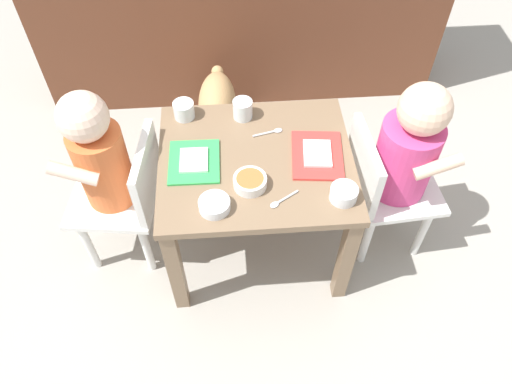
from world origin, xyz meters
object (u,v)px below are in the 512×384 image
at_px(dining_table, 256,177).
at_px(seated_child_left, 106,164).
at_px(food_tray_right, 317,154).
at_px(seated_child_right, 404,154).
at_px(cereal_bowl_left_side, 344,193).
at_px(water_cup_left, 243,110).
at_px(veggie_bowl_far, 250,182).
at_px(water_cup_right, 184,111).
at_px(veggie_bowl_near, 214,205).
at_px(spoon_by_right_tray, 271,132).
at_px(food_tray_left, 194,161).
at_px(dog, 217,108).
at_px(spoon_by_left_tray, 281,201).

xyz_separation_m(dining_table, seated_child_left, (-0.46, 0.03, 0.07)).
xyz_separation_m(dining_table, food_tray_right, (0.19, 0.00, 0.09)).
relative_size(seated_child_right, cereal_bowl_left_side, 8.92).
distance_m(water_cup_left, veggie_bowl_far, 0.29).
distance_m(water_cup_right, veggie_bowl_far, 0.36).
xyz_separation_m(water_cup_right, cereal_bowl_left_side, (0.46, -0.37, -0.00)).
relative_size(food_tray_right, veggie_bowl_near, 2.40).
height_order(seated_child_left, food_tray_right, seated_child_left).
height_order(seated_child_right, spoon_by_right_tray, seated_child_right).
height_order(veggie_bowl_far, veggie_bowl_near, veggie_bowl_far).
relative_size(food_tray_right, cereal_bowl_left_side, 2.71).
xyz_separation_m(seated_child_left, food_tray_left, (0.27, -0.03, 0.02)).
bearing_deg(dining_table, seated_child_left, 176.58).
bearing_deg(food_tray_right, veggie_bowl_far, -154.14).
height_order(water_cup_left, cereal_bowl_left_side, water_cup_left).
bearing_deg(veggie_bowl_near, food_tray_right, 29.35).
bearing_deg(veggie_bowl_far, food_tray_left, 147.70).
distance_m(water_cup_left, veggie_bowl_near, 0.38).
xyz_separation_m(dog, food_tray_left, (-0.07, -0.50, 0.24)).
height_order(water_cup_right, spoon_by_right_tray, water_cup_right).
bearing_deg(spoon_by_right_tray, spoon_by_left_tray, -89.00).
xyz_separation_m(food_tray_left, cereal_bowl_left_side, (0.42, -0.17, 0.02)).
bearing_deg(spoon_by_left_tray, food_tray_left, 145.96).
bearing_deg(seated_child_left, cereal_bowl_left_side, -15.67).
relative_size(veggie_bowl_far, spoon_by_left_tray, 1.07).
bearing_deg(seated_child_left, spoon_by_left_tray, -20.41).
bearing_deg(veggie_bowl_far, veggie_bowl_near, -144.25).
bearing_deg(veggie_bowl_far, spoon_by_right_tray, 69.38).
bearing_deg(water_cup_left, food_tray_right, -41.40).
height_order(water_cup_left, spoon_by_right_tray, water_cup_left).
relative_size(water_cup_right, spoon_by_right_tray, 0.68).
xyz_separation_m(dog, water_cup_right, (-0.10, -0.30, 0.26)).
bearing_deg(dining_table, water_cup_right, 136.56).
height_order(food_tray_left, food_tray_right, same).
xyz_separation_m(seated_child_left, dog, (0.34, 0.48, -0.22)).
bearing_deg(dining_table, dog, 103.31).
xyz_separation_m(dog, veggie_bowl_far, (0.09, -0.61, 0.26)).
relative_size(seated_child_left, cereal_bowl_left_side, 8.97).
relative_size(water_cup_right, spoon_by_left_tray, 0.75).
bearing_deg(veggie_bowl_far, spoon_by_left_tray, -37.18).
relative_size(seated_child_left, spoon_by_right_tray, 7.13).
distance_m(dining_table, cereal_bowl_left_side, 0.31).
xyz_separation_m(seated_child_left, veggie_bowl_near, (0.33, -0.20, 0.03)).
relative_size(dog, food_tray_left, 2.44).
xyz_separation_m(water_cup_left, spoon_by_left_tray, (0.09, -0.36, -0.03)).
distance_m(dog, spoon_by_right_tray, 0.49).
xyz_separation_m(water_cup_right, veggie_bowl_near, (0.09, -0.38, -0.01)).
height_order(seated_child_left, seated_child_right, seated_child_left).
relative_size(dog, water_cup_right, 6.43).
height_order(water_cup_right, veggie_bowl_near, water_cup_right).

